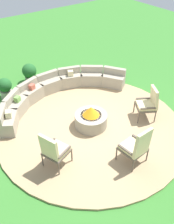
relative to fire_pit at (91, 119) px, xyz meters
The scene contains 9 objects.
ground_plane 0.32m from the fire_pit, ahead, with size 24.00×24.00×0.00m, color #387A2D.
patio_circle 0.29m from the fire_pit, ahead, with size 5.62×5.62×0.06m, color tan.
fire_pit is the anchor object (origin of this frame).
curved_stone_bench 1.94m from the fire_pit, 90.72° to the left, with size 4.91×1.82×0.70m.
lounge_chair_front_left 1.85m from the fire_pit, 156.78° to the right, with size 0.75×0.72×1.11m.
lounge_chair_front_right 1.85m from the fire_pit, 89.37° to the right, with size 0.66×0.65×1.15m.
lounge_chair_back_left 1.84m from the fire_pit, 23.06° to the right, with size 0.78×0.80×1.06m.
potted_plant_0 3.39m from the fire_pit, 115.14° to the left, with size 0.49×0.49×0.75m.
potted_plant_2 3.59m from the fire_pit, 94.12° to the left, with size 0.55×0.55×0.75m.
Camera 1 is at (-3.55, -4.63, 5.04)m, focal length 40.25 mm.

